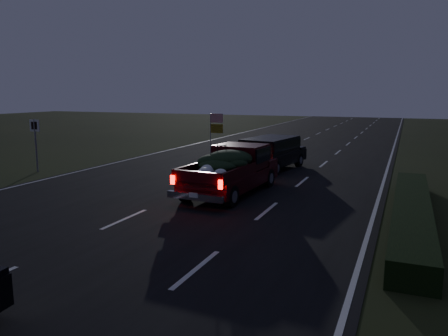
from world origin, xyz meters
The scene contains 6 objects.
ground centered at (0.00, 0.00, 0.00)m, with size 120.00×120.00×0.00m, color black.
road_asphalt centered at (0.00, 0.00, 0.01)m, with size 14.00×120.00×0.02m, color black.
hedge_row centered at (7.80, 3.00, 0.30)m, with size 1.00×10.00×0.60m, color black.
route_sign centered at (-8.50, 5.00, 1.66)m, with size 0.55×0.08×2.50m.
pickup_truck centered at (1.63, 4.39, 0.99)m, with size 2.20×5.12×2.63m.
lead_suv centered at (1.51, 9.88, 0.97)m, with size 2.47×4.68×1.28m.
Camera 1 is at (7.52, -10.32, 3.69)m, focal length 35.00 mm.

